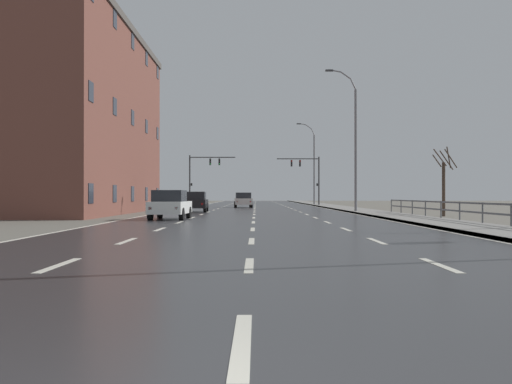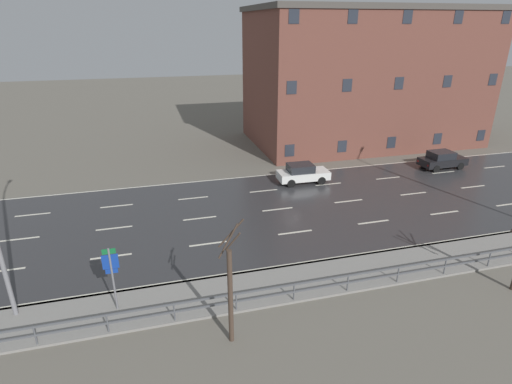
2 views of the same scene
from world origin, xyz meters
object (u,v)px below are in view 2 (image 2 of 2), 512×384
highway_sign (112,272)px  brick_building (364,77)px  car_far_left (302,173)px  car_near_right (442,160)px

highway_sign → brick_building: brick_building is taller
car_far_left → brick_building: bearing=136.6°
highway_sign → car_near_right: highway_sign is taller
car_far_left → brick_building: (-10.80, 10.75, 5.99)m
car_near_right → brick_building: size_ratio=0.18×
highway_sign → car_near_right: size_ratio=0.77×
car_near_right → brick_building: (-10.72, -2.46, 5.99)m
highway_sign → car_far_left: size_ratio=0.77×
car_near_right → highway_sign: bearing=-66.1°
car_far_left → highway_sign: bearing=-45.6°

